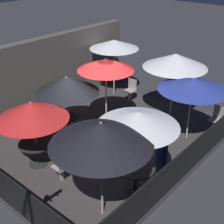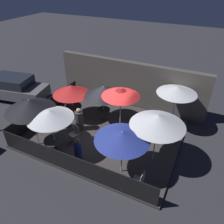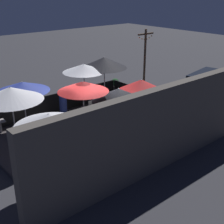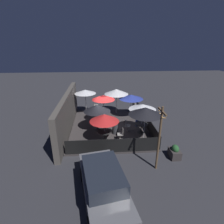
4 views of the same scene
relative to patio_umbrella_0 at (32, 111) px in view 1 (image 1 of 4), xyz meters
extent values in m
plane|color=#2D2D33|center=(2.28, -0.49, -1.88)|extent=(60.00, 60.00, 0.00)
cube|color=#383333|center=(2.28, -0.49, -1.82)|extent=(7.63, 6.15, 0.12)
cube|color=#4C4742|center=(2.28, 2.82, -0.44)|extent=(9.23, 0.36, 2.87)
cube|color=black|center=(2.28, -3.52, -1.28)|extent=(7.43, 0.05, 0.95)
cylinder|color=#B2B2B7|center=(0.00, 0.00, -0.75)|extent=(0.05, 0.05, 2.01)
cone|color=red|center=(0.00, 0.00, 0.00)|extent=(2.01, 2.01, 0.51)
cylinder|color=#B2B2B7|center=(0.96, -2.82, -0.60)|extent=(0.05, 0.05, 2.31)
cone|color=silver|center=(0.96, -2.82, 0.37)|extent=(1.98, 1.98, 0.38)
cylinder|color=#B2B2B7|center=(1.71, 0.50, -0.71)|extent=(0.05, 0.05, 2.10)
cone|color=black|center=(1.71, 0.50, 0.08)|extent=(2.06, 2.06, 0.52)
cylinder|color=#B2B2B7|center=(4.14, -2.58, -0.70)|extent=(0.05, 0.05, 2.12)
cone|color=#283893|center=(4.14, -2.58, 0.17)|extent=(2.17, 2.17, 0.38)
cylinder|color=#B2B2B7|center=(2.95, -0.04, -0.51)|extent=(0.05, 0.05, 2.48)
cone|color=red|center=(2.95, -0.04, 0.54)|extent=(1.88, 1.88, 0.37)
cylinder|color=#B2B2B7|center=(5.14, -1.33, -0.55)|extent=(0.05, 0.05, 2.41)
cone|color=silver|center=(5.14, -1.33, 0.41)|extent=(2.28, 2.28, 0.49)
cylinder|color=#B2B2B7|center=(5.29, 1.60, -0.57)|extent=(0.05, 0.05, 2.37)
cone|color=silver|center=(5.29, 1.60, 0.43)|extent=(2.01, 2.01, 0.36)
cylinder|color=#B2B2B7|center=(-0.20, -2.74, -0.51)|extent=(0.05, 0.05, 2.49)
cone|color=black|center=(-0.20, -2.74, 0.48)|extent=(2.23, 2.23, 0.52)
cylinder|color=black|center=(0.00, 0.00, -1.75)|extent=(0.55, 0.55, 0.02)
cylinder|color=black|center=(0.00, 0.00, -1.41)|extent=(0.08, 0.08, 0.69)
cylinder|color=black|center=(0.00, 0.00, -1.05)|extent=(0.99, 0.99, 0.04)
cylinder|color=black|center=(0.96, -2.82, -1.75)|extent=(0.55, 0.55, 0.02)
cylinder|color=black|center=(0.96, -2.82, -1.40)|extent=(0.08, 0.08, 0.72)
cylinder|color=black|center=(0.96, -2.82, -1.02)|extent=(1.00, 1.00, 0.04)
cylinder|color=black|center=(1.71, 0.50, -1.75)|extent=(0.40, 0.40, 0.02)
cylinder|color=black|center=(1.71, 0.50, -1.42)|extent=(0.08, 0.08, 0.67)
cylinder|color=black|center=(1.71, 0.50, -1.07)|extent=(0.72, 0.72, 0.04)
cube|color=gray|center=(-0.04, -1.09, -1.53)|extent=(0.08, 0.08, 0.44)
cube|color=gray|center=(-0.04, -1.09, -1.29)|extent=(0.41, 0.41, 0.04)
cube|color=gray|center=(-0.04, -1.27, -1.05)|extent=(0.40, 0.04, 0.44)
cube|color=gray|center=(1.28, -1.84, -1.53)|extent=(0.10, 0.10, 0.45)
cube|color=gray|center=(1.28, -1.84, -1.29)|extent=(0.51, 0.51, 0.04)
cube|color=gray|center=(1.34, -1.67, -1.05)|extent=(0.39, 0.15, 0.44)
cube|color=gray|center=(5.14, 0.62, -1.54)|extent=(0.08, 0.08, 0.44)
cube|color=gray|center=(5.14, 0.62, -1.30)|extent=(0.41, 0.41, 0.04)
cube|color=gray|center=(5.32, 0.63, -1.06)|extent=(0.04, 0.40, 0.44)
cube|color=gray|center=(5.05, -3.12, -1.52)|extent=(0.09, 0.09, 0.46)
cube|color=gray|center=(5.05, -3.12, -1.27)|extent=(0.43, 0.43, 0.04)
cube|color=gray|center=(5.23, -3.13, -1.03)|extent=(0.06, 0.40, 0.44)
cylinder|color=#333338|center=(0.96, -0.83, -1.22)|extent=(0.59, 0.59, 1.08)
sphere|color=tan|center=(0.96, -0.83, -0.57)|extent=(0.22, 0.22, 0.22)
cylinder|color=navy|center=(2.18, -2.81, -1.25)|extent=(0.45, 0.45, 1.01)
sphere|color=brown|center=(2.18, -2.81, -0.62)|extent=(0.25, 0.25, 0.25)
camera|label=1|loc=(-4.20, -6.49, 3.84)|focal=50.00mm
camera|label=2|loc=(6.58, -8.51, 5.41)|focal=35.00mm
camera|label=3|loc=(9.10, 8.87, 3.91)|focal=50.00mm
camera|label=4|loc=(-10.79, 0.32, 4.71)|focal=28.00mm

